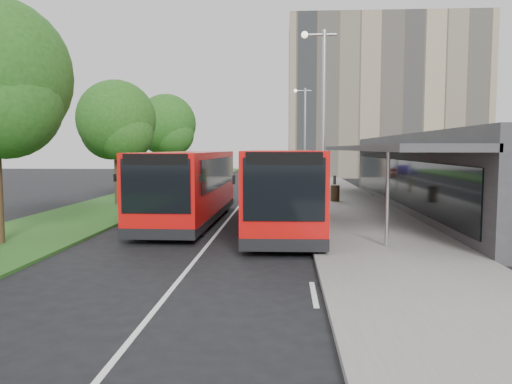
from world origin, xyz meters
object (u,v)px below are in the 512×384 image
(tree_mid, at_px, (116,125))
(lamp_post_near, at_px, (321,114))
(car_near, at_px, (282,172))
(tree_far, at_px, (166,128))
(bus_main, at_px, (282,189))
(bollard, at_px, (323,185))
(bus_second, at_px, (189,187))
(lamp_post_far, at_px, (304,131))
(car_far, at_px, (260,169))
(litter_bin, at_px, (335,193))

(tree_mid, xyz_separation_m, lamp_post_near, (11.13, -7.05, 0.09))
(car_near, bearing_deg, tree_mid, -123.04)
(tree_far, bearing_deg, bus_main, -64.46)
(bollard, bearing_deg, bus_second, -115.57)
(lamp_post_near, xyz_separation_m, lamp_post_far, (0.00, 20.00, 0.00))
(bus_main, bearing_deg, tree_mid, 139.23)
(tree_far, height_order, car_far, tree_far)
(bus_main, bearing_deg, tree_far, 114.54)
(litter_bin, bearing_deg, bus_second, -131.97)
(bus_main, bearing_deg, bus_second, 158.18)
(tree_mid, bearing_deg, bus_main, -39.77)
(bus_second, relative_size, car_near, 3.25)
(lamp_post_far, bearing_deg, litter_bin, -82.55)
(bus_second, relative_size, bollard, 10.74)
(tree_mid, xyz_separation_m, litter_bin, (12.61, 1.64, -4.00))
(lamp_post_far, relative_size, car_near, 2.34)
(bollard, distance_m, car_far, 28.14)
(lamp_post_near, relative_size, litter_bin, 8.43)
(tree_far, distance_m, car_near, 19.92)
(car_far, bearing_deg, bus_main, -72.59)
(lamp_post_near, relative_size, car_near, 2.34)
(litter_bin, distance_m, bollard, 6.48)
(tree_far, height_order, bus_second, tree_far)
(car_near, bearing_deg, car_far, 97.81)
(lamp_post_far, height_order, litter_bin, lamp_post_far)
(lamp_post_near, relative_size, car_far, 2.15)
(bus_second, relative_size, car_far, 2.98)
(tree_mid, height_order, bus_second, tree_mid)
(lamp_post_far, distance_m, car_far, 23.52)
(lamp_post_near, distance_m, bollard, 15.74)
(car_near, bearing_deg, litter_bin, -98.44)
(lamp_post_far, bearing_deg, tree_mid, -130.68)
(litter_bin, bearing_deg, car_near, 97.09)
(tree_far, xyz_separation_m, lamp_post_near, (11.13, -19.05, -0.23))
(bus_main, relative_size, bus_second, 1.03)
(car_near, distance_m, car_far, 7.07)
(bollard, bearing_deg, bus_main, -99.96)
(tree_mid, relative_size, lamp_post_far, 0.90)
(tree_mid, bearing_deg, tree_far, 90.00)
(litter_bin, xyz_separation_m, bollard, (-0.27, 6.47, 0.04))
(tree_far, xyz_separation_m, car_far, (6.39, 23.62, -4.33))
(tree_far, height_order, litter_bin, tree_far)
(car_near, bearing_deg, tree_far, -133.75)
(lamp_post_far, relative_size, bus_main, 0.70)
(bus_main, bearing_deg, car_far, 93.11)
(car_far, bearing_deg, bollard, -64.50)
(bus_main, height_order, car_far, bus_main)
(tree_far, height_order, lamp_post_near, lamp_post_near)
(lamp_post_near, distance_m, lamp_post_far, 20.00)
(lamp_post_far, xyz_separation_m, car_far, (-4.74, 22.67, -4.10))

